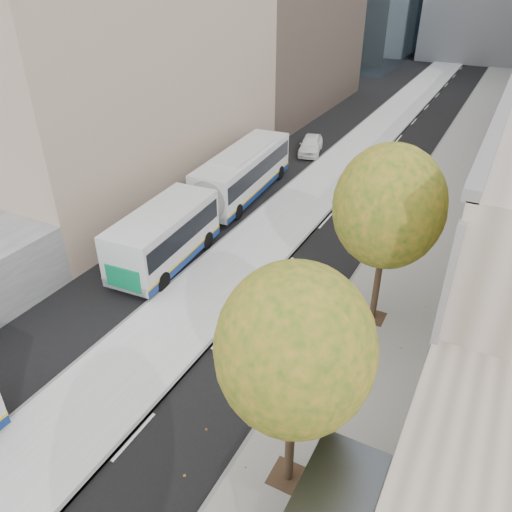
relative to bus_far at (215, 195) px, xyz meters
The scene contains 6 objects.
bus_platform 8.98m from the bus_far, 64.47° to the left, with size 4.25×150.00×0.15m, color #B8B8B8.
sidewalk 14.34m from the bus_far, 34.05° to the left, with size 4.75×150.00×0.08m, color gray.
tree_c 18.36m from the bus_far, 51.16° to the right, with size 4.20×4.20×7.28m.
tree_d 12.93m from the bus_far, 23.97° to the right, with size 4.40×4.40×7.60m.
bus_far is the anchor object (origin of this frame).
distant_car 13.89m from the bus_far, 87.78° to the left, with size 1.67×4.16×1.42m, color white.
Camera 1 is at (7.22, 3.98, 13.90)m, focal length 35.00 mm.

